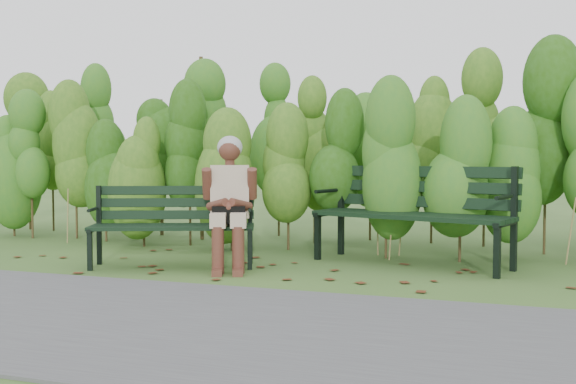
% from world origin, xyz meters
% --- Properties ---
extents(ground, '(80.00, 80.00, 0.00)m').
position_xyz_m(ground, '(0.00, 0.00, 0.00)').
color(ground, '#3A5C26').
extents(footpath, '(60.00, 2.50, 0.01)m').
position_xyz_m(footpath, '(0.00, -2.20, 0.01)').
color(footpath, '#474749').
rests_on(footpath, ground).
extents(hedge_band, '(11.04, 1.67, 2.42)m').
position_xyz_m(hedge_band, '(0.00, 1.86, 1.26)').
color(hedge_band, '#47381E').
rests_on(hedge_band, ground).
extents(leaf_litter, '(5.66, 2.20, 0.01)m').
position_xyz_m(leaf_litter, '(-0.12, -0.22, 0.00)').
color(leaf_litter, '#5A2C16').
rests_on(leaf_litter, ground).
extents(bench_left, '(1.71, 1.09, 0.81)m').
position_xyz_m(bench_left, '(-1.09, -0.06, 0.48)').
color(bench_left, black).
rests_on(bench_left, ground).
extents(bench_right, '(2.14, 1.21, 1.02)m').
position_xyz_m(bench_right, '(1.21, 0.87, 0.60)').
color(bench_right, black).
rests_on(bench_right, ground).
extents(seated_woman, '(0.64, 0.87, 1.32)m').
position_xyz_m(seated_woman, '(-0.49, -0.01, 0.73)').
color(seated_woman, '#C2A990').
rests_on(seated_woman, ground).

